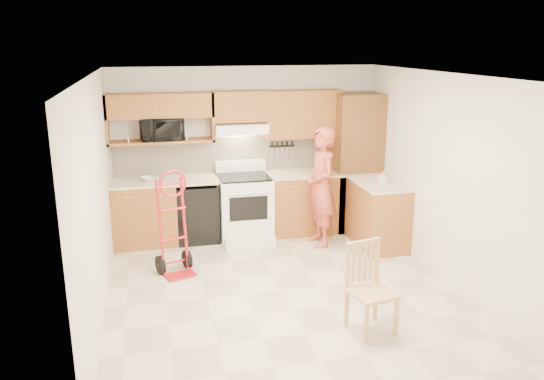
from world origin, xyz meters
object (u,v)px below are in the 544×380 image
object	(u,v)px
range	(245,203)
microwave	(161,129)
person	(321,187)
hand_truck	(175,228)
dining_chair	(372,290)

from	to	relation	value
range	microwave	bearing A→B (deg)	166.40
person	hand_truck	distance (m)	2.17
dining_chair	microwave	bearing A→B (deg)	108.80
microwave	hand_truck	bearing A→B (deg)	-93.59
microwave	range	xyz separation A→B (m)	(1.14, -0.28, -1.09)
microwave	person	distance (m)	2.40
person	dining_chair	distance (m)	2.49
dining_chair	range	bearing A→B (deg)	92.59
dining_chair	hand_truck	bearing A→B (deg)	122.46
range	dining_chair	xyz separation A→B (m)	(0.76, -2.91, -0.10)
microwave	hand_truck	world-z (taller)	microwave
microwave	dining_chair	size ratio (longest dim) A/B	0.64
hand_truck	microwave	bearing A→B (deg)	74.41
microwave	range	distance (m)	1.60
range	dining_chair	distance (m)	3.00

